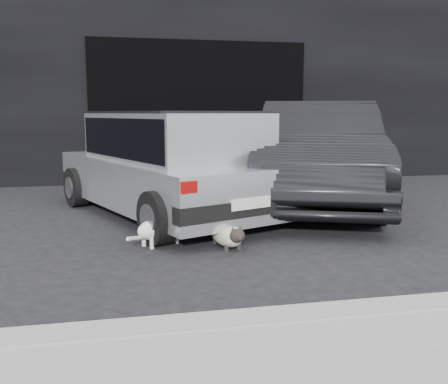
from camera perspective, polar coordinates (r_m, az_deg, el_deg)
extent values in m
plane|color=black|center=(5.44, -6.60, -4.77)|extent=(80.00, 80.00, 0.00)
cube|color=black|center=(11.42, -4.48, 15.06)|extent=(34.00, 4.00, 5.00)
cube|color=black|center=(9.37, -2.81, 9.06)|extent=(4.00, 0.10, 2.60)
cube|color=gray|center=(3.28, 16.11, -13.41)|extent=(18.00, 0.25, 0.12)
cube|color=silver|center=(6.37, -6.57, 1.31)|extent=(2.80, 3.87, 0.56)
cube|color=silver|center=(6.16, -5.88, 6.31)|extent=(2.18, 2.70, 0.56)
cube|color=black|center=(6.16, -5.88, 6.31)|extent=(2.15, 2.63, 0.45)
cube|color=black|center=(4.95, 2.60, -1.80)|extent=(1.53, 0.74, 0.16)
cube|color=black|center=(7.92, -12.27, 2.07)|extent=(1.53, 0.74, 0.16)
cube|color=silver|center=(4.88, 3.14, -1.31)|extent=(0.44, 0.19, 0.11)
cube|color=#8C0707|center=(4.47, -4.02, 0.54)|extent=(0.16, 0.09, 0.11)
cube|color=#8C0707|center=(5.30, 9.16, 1.78)|extent=(0.16, 0.09, 0.11)
cube|color=black|center=(6.15, -5.92, 9.05)|extent=(2.09, 2.49, 0.03)
cylinder|color=black|center=(4.94, -7.65, -2.97)|extent=(0.39, 0.58, 0.54)
cylinder|color=slate|center=(4.89, -8.79, -3.11)|extent=(0.13, 0.28, 0.30)
cylinder|color=black|center=(5.77, 6.16, -1.20)|extent=(0.39, 0.58, 0.54)
cylinder|color=slate|center=(5.84, 6.97, -1.09)|extent=(0.13, 0.28, 0.30)
cylinder|color=black|center=(7.22, -16.49, 0.53)|extent=(0.39, 0.58, 0.54)
cylinder|color=slate|center=(7.19, -17.31, 0.46)|extent=(0.13, 0.28, 0.30)
cylinder|color=black|center=(7.82, -5.69, 1.48)|extent=(0.39, 0.58, 0.54)
cylinder|color=slate|center=(7.87, -4.99, 1.54)|extent=(0.13, 0.28, 0.30)
imported|color=black|center=(7.20, 10.71, 4.39)|extent=(3.02, 4.69, 1.46)
ellipsoid|color=beige|center=(4.87, 0.32, -4.99)|extent=(0.34, 0.55, 0.20)
ellipsoid|color=beige|center=(4.75, 0.90, -5.06)|extent=(0.26, 0.26, 0.19)
ellipsoid|color=black|center=(4.62, 1.53, -5.02)|extent=(0.17, 0.15, 0.13)
sphere|color=black|center=(4.57, 1.82, -5.27)|extent=(0.06, 0.06, 0.06)
cone|color=black|center=(4.63, 1.89, -4.20)|extent=(0.06, 0.07, 0.07)
cone|color=black|center=(4.60, 1.03, -4.28)|extent=(0.06, 0.07, 0.07)
cylinder|color=black|center=(4.78, 1.72, -6.25)|extent=(0.04, 0.04, 0.06)
cylinder|color=black|center=(4.73, 0.27, -6.41)|extent=(0.04, 0.04, 0.06)
cylinder|color=black|center=(5.05, 0.36, -5.40)|extent=(0.04, 0.04, 0.06)
cylinder|color=black|center=(5.01, -1.02, -5.54)|extent=(0.04, 0.04, 0.06)
cylinder|color=black|center=(5.14, -0.85, -4.64)|extent=(0.17, 0.27, 0.09)
ellipsoid|color=white|center=(4.97, -7.29, -4.13)|extent=(0.58, 0.50, 0.22)
ellipsoid|color=white|center=(5.05, -6.12, -3.65)|extent=(0.31, 0.31, 0.19)
ellipsoid|color=silver|center=(5.11, -4.94, -2.58)|extent=(0.19, 0.19, 0.13)
sphere|color=silver|center=(5.15, -4.44, -2.57)|extent=(0.06, 0.06, 0.06)
cone|color=silver|center=(5.12, -5.35, -1.87)|extent=(0.08, 0.07, 0.07)
cone|color=silver|center=(5.06, -4.81, -1.99)|extent=(0.08, 0.07, 0.07)
cylinder|color=silver|center=(5.14, -6.34, -4.84)|extent=(0.04, 0.04, 0.13)
cylinder|color=silver|center=(5.04, -5.42, -5.10)|extent=(0.04, 0.04, 0.13)
cylinder|color=silver|center=(4.96, -9.13, -5.40)|extent=(0.04, 0.04, 0.13)
cylinder|color=silver|center=(4.86, -8.24, -5.69)|extent=(0.04, 0.04, 0.13)
cylinder|color=silver|center=(4.83, -9.96, -5.22)|extent=(0.20, 0.25, 0.09)
ellipsoid|color=gray|center=(4.90, -8.00, -4.08)|extent=(0.24, 0.22, 0.09)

